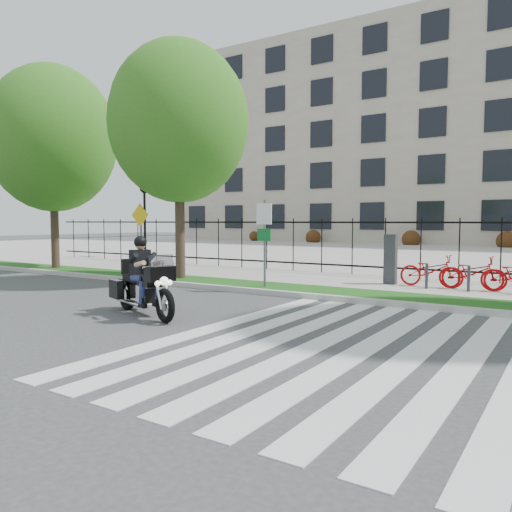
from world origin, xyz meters
The scene contains 14 objects.
ground centered at (0.00, 0.00, 0.00)m, with size 120.00×120.00×0.00m, color #39393C.
curb centered at (0.00, 4.10, 0.07)m, with size 60.00×0.20×0.15m, color #ACA9A2.
grass_verge centered at (0.00, 4.95, 0.07)m, with size 60.00×1.50×0.15m, color #164A12.
sidewalk centered at (0.00, 7.45, 0.07)m, with size 60.00×3.50×0.15m, color gray.
plaza centered at (0.00, 25.00, 0.05)m, with size 80.00×34.00×0.10m, color gray.
crosswalk_stripes centered at (4.83, 0.00, 0.01)m, with size 5.70×8.00×0.01m, color silver, non-canonical shape.
iron_fence centered at (0.00, 9.20, 1.15)m, with size 30.00×0.06×2.00m, color black, non-canonical shape.
office_building centered at (0.00, 44.92, 9.97)m, with size 60.00×21.90×20.15m.
lamp_post_left centered at (-12.00, 12.00, 3.21)m, with size 1.06×0.70×4.25m.
street_tree_0 centered at (-9.89, 4.95, 5.34)m, with size 5.08×5.08×8.12m.
street_tree_1 centered at (-3.15, 4.95, 5.27)m, with size 4.58×4.58×7.76m.
sign_pole_regulatory centered at (0.40, 4.58, 1.74)m, with size 0.50×0.09×2.50m.
sign_pole_warning centered at (-4.61, 4.58, 1.74)m, with size 0.78×0.09×2.49m.
motorcycle_rider centered at (0.15, 0.08, 0.69)m, with size 2.57×1.33×2.07m.
Camera 1 is at (8.02, -7.54, 2.04)m, focal length 35.00 mm.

